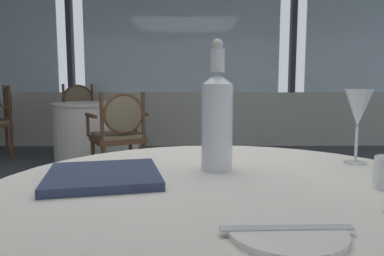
% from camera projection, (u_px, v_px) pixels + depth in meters
% --- Properties ---
extents(window_wall_far, '(11.00, 0.14, 2.83)m').
position_uv_depth(window_wall_far, '(182.00, 75.00, 5.74)').
color(window_wall_far, beige).
rests_on(window_wall_far, ground_plane).
extents(side_plate, '(0.18, 0.18, 0.01)m').
position_uv_depth(side_plate, '(286.00, 231.00, 0.56)').
color(side_plate, white).
rests_on(side_plate, foreground_table).
extents(butter_knife, '(0.21, 0.02, 0.00)m').
position_uv_depth(butter_knife, '(286.00, 228.00, 0.56)').
color(butter_knife, silver).
rests_on(butter_knife, foreground_table).
extents(water_bottle, '(0.08, 0.08, 0.34)m').
position_uv_depth(water_bottle, '(217.00, 118.00, 0.96)').
color(water_bottle, white).
rests_on(water_bottle, foreground_table).
extents(wine_glass, '(0.08, 0.08, 0.21)m').
position_uv_depth(wine_glass, '(358.00, 110.00, 1.04)').
color(wine_glass, white).
rests_on(wine_glass, foreground_table).
extents(menu_book, '(0.31, 0.31, 0.02)m').
position_uv_depth(menu_book, '(103.00, 176.00, 0.88)').
color(menu_book, '#2D3856').
rests_on(menu_book, foreground_table).
extents(background_table_0, '(1.02, 1.02, 0.76)m').
position_uv_depth(background_table_0, '(97.00, 135.00, 4.37)').
color(background_table_0, white).
rests_on(background_table_0, ground_plane).
extents(dining_chair_0_0, '(0.65, 0.62, 0.98)m').
position_uv_depth(dining_chair_0_0, '(80.00, 113.00, 5.17)').
color(dining_chair_0_0, brown).
rests_on(dining_chair_0_0, ground_plane).
extents(dining_chair_0_1, '(0.65, 0.62, 0.91)m').
position_uv_depth(dining_chair_0_1, '(120.00, 130.00, 3.54)').
color(dining_chair_0_1, brown).
rests_on(dining_chair_0_1, ground_plane).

